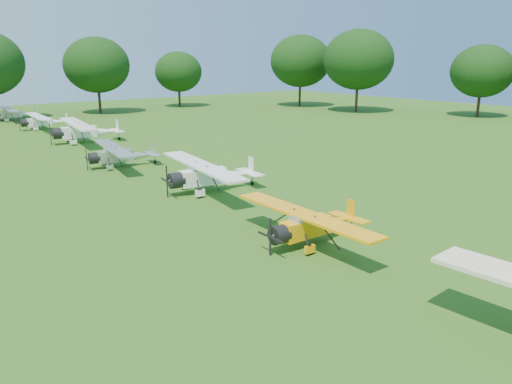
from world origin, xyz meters
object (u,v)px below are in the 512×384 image
aircraft_3 (210,174)px  aircraft_4 (120,154)px  aircraft_2 (312,223)px  aircraft_7 (13,113)px  aircraft_6 (43,120)px  aircraft_5 (84,130)px

aircraft_3 → aircraft_4: aircraft_3 is taller
aircraft_2 → aircraft_7: 62.75m
aircraft_4 → aircraft_6: 27.77m
aircraft_5 → aircraft_4: bearing=-90.2°
aircraft_6 → aircraft_5: bearing=-84.1°
aircraft_3 → aircraft_6: bearing=98.1°
aircraft_2 → aircraft_6: aircraft_6 is taller
aircraft_5 → aircraft_6: bearing=100.1°
aircraft_4 → aircraft_3: bearing=-72.7°
aircraft_2 → aircraft_4: 23.00m
aircraft_4 → aircraft_7: size_ratio=0.98×
aircraft_4 → aircraft_6: bearing=96.2°
aircraft_4 → aircraft_7: (0.64, 39.75, 0.03)m
aircraft_2 → aircraft_3: size_ratio=0.84×
aircraft_3 → aircraft_7: bearing=98.9°
aircraft_6 → aircraft_7: 12.04m
aircraft_4 → aircraft_6: aircraft_6 is taller
aircraft_5 → aircraft_7: 25.56m
aircraft_4 → aircraft_5: aircraft_5 is taller
aircraft_5 → aircraft_6: 13.52m
aircraft_2 → aircraft_5: (1.85, 37.23, 0.32)m
aircraft_2 → aircraft_6: bearing=89.5°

